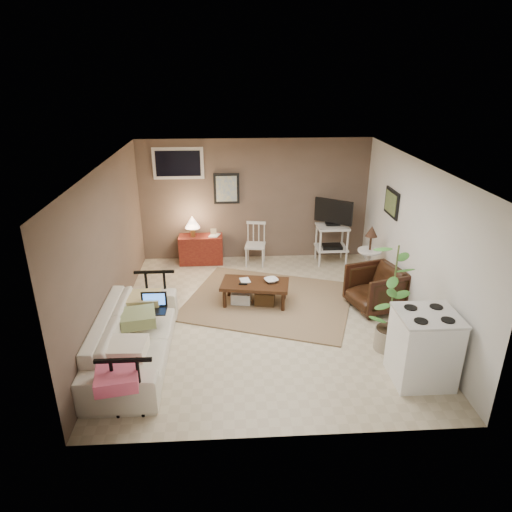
{
  "coord_description": "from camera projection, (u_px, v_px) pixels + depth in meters",
  "views": [
    {
      "loc": [
        -0.5,
        -6.21,
        3.62
      ],
      "look_at": [
        -0.1,
        0.35,
        0.9
      ],
      "focal_mm": 32.0,
      "sensor_mm": 36.0,
      "label": 1
    }
  ],
  "objects": [
    {
      "name": "art_back",
      "position": [
        227.0,
        189.0,
        8.84
      ],
      "size": [
        0.5,
        0.03,
        0.6
      ],
      "primitive_type": "cube",
      "color": "black"
    },
    {
      "name": "book_console",
      "position": [
        210.0,
        230.0,
        8.91
      ],
      "size": [
        0.18,
        0.08,
        0.24
      ],
      "primitive_type": "imported",
      "rotation": [
        0.0,
        0.0,
        -0.34
      ],
      "color": "#3A1F0F",
      "rests_on": "red_console"
    },
    {
      "name": "red_console",
      "position": [
        200.0,
        247.0,
        9.02
      ],
      "size": [
        0.85,
        0.38,
        0.98
      ],
      "color": "maroon",
      "rests_on": "floor"
    },
    {
      "name": "book_table",
      "position": [
        240.0,
        276.0,
        7.41
      ],
      "size": [
        0.15,
        0.04,
        0.21
      ],
      "primitive_type": "imported",
      "rotation": [
        0.0,
        0.0,
        0.19
      ],
      "color": "#3A1F0F",
      "rests_on": "coffee_table"
    },
    {
      "name": "coffee_table",
      "position": [
        255.0,
        291.0,
        7.46
      ],
      "size": [
        1.17,
        0.74,
        0.41
      ],
      "color": "#3A1F0F",
      "rests_on": "floor"
    },
    {
      "name": "potted_plant",
      "position": [
        393.0,
        295.0,
        6.04
      ],
      "size": [
        0.39,
        0.39,
        1.57
      ],
      "color": "tan",
      "rests_on": "floor"
    },
    {
      "name": "sofa_pillows",
      "position": [
        133.0,
        333.0,
        5.69
      ],
      "size": [
        0.44,
        2.2,
        0.16
      ],
      "primitive_type": null,
      "color": "#F7E8CD",
      "rests_on": "sofa"
    },
    {
      "name": "spindle_chair",
      "position": [
        255.0,
        245.0,
        8.95
      ],
      "size": [
        0.43,
        0.43,
        0.84
      ],
      "color": "silver",
      "rests_on": "floor"
    },
    {
      "name": "tv_stand",
      "position": [
        332.0,
        230.0,
        8.91
      ],
      "size": [
        0.66,
        0.5,
        1.29
      ],
      "color": "silver",
      "rests_on": "floor"
    },
    {
      "name": "rug",
      "position": [
        269.0,
        301.0,
        7.63
      ],
      "size": [
        3.17,
        2.85,
        0.03
      ],
      "primitive_type": "cube",
      "rotation": [
        0.0,
        0.0,
        -0.34
      ],
      "color": "#927055",
      "rests_on": "floor"
    },
    {
      "name": "laptop",
      "position": [
        154.0,
        305.0,
        6.3
      ],
      "size": [
        0.36,
        0.26,
        0.24
      ],
      "color": "black",
      "rests_on": "sofa"
    },
    {
      "name": "armchair",
      "position": [
        376.0,
        287.0,
        7.28
      ],
      "size": [
        0.89,
        0.92,
        0.77
      ],
      "primitive_type": "imported",
      "rotation": [
        0.0,
        0.0,
        -1.28
      ],
      "color": "black",
      "rests_on": "floor"
    },
    {
      "name": "sofa",
      "position": [
        133.0,
        329.0,
        5.98
      ],
      "size": [
        0.67,
        2.31,
        0.9
      ],
      "primitive_type": "imported",
      "rotation": [
        0.0,
        0.0,
        1.57
      ],
      "color": "beige",
      "rests_on": "floor"
    },
    {
      "name": "sofa_end_rails",
      "position": [
        144.0,
        333.0,
        6.01
      ],
      "size": [
        0.62,
        2.31,
        0.78
      ],
      "primitive_type": null,
      "color": "black",
      "rests_on": "floor"
    },
    {
      "name": "side_table",
      "position": [
        370.0,
        249.0,
        7.97
      ],
      "size": [
        0.41,
        0.41,
        1.11
      ],
      "color": "silver",
      "rests_on": "floor"
    },
    {
      "name": "bowl",
      "position": [
        271.0,
        276.0,
        7.39
      ],
      "size": [
        0.22,
        0.12,
        0.22
      ],
      "primitive_type": "imported",
      "rotation": [
        0.0,
        0.0,
        0.33
      ],
      "color": "#3A1F0F",
      "rests_on": "coffee_table"
    },
    {
      "name": "art_right",
      "position": [
        392.0,
        203.0,
        7.66
      ],
      "size": [
        0.03,
        0.6,
        0.45
      ],
      "primitive_type": "cube",
      "color": "black"
    },
    {
      "name": "stove",
      "position": [
        423.0,
        347.0,
        5.57
      ],
      "size": [
        0.72,
        0.67,
        0.94
      ],
      "color": "white",
      "rests_on": "floor"
    },
    {
      "name": "floor",
      "position": [
        264.0,
        317.0,
        7.14
      ],
      "size": [
        5.0,
        5.0,
        0.0
      ],
      "primitive_type": "plane",
      "color": "#C1B293",
      "rests_on": "ground"
    },
    {
      "name": "window",
      "position": [
        178.0,
        163.0,
        8.6
      ],
      "size": [
        0.96,
        0.03,
        0.6
      ],
      "primitive_type": "cube",
      "color": "silver"
    }
  ]
}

